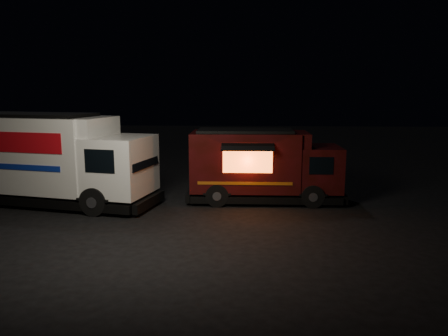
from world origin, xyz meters
TOP-DOWN VIEW (x-y plane):
  - ground at (0.00, 0.00)m, footprint 80.00×80.00m
  - white_truck at (-4.42, 1.52)m, footprint 8.12×4.18m
  - red_truck at (3.59, 2.40)m, footprint 6.19×2.34m

SIDE VIEW (x-z plane):
  - ground at x=0.00m, z-range 0.00..0.00m
  - red_truck at x=3.59m, z-range 0.00..2.87m
  - white_truck at x=-4.42m, z-range 0.00..3.51m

